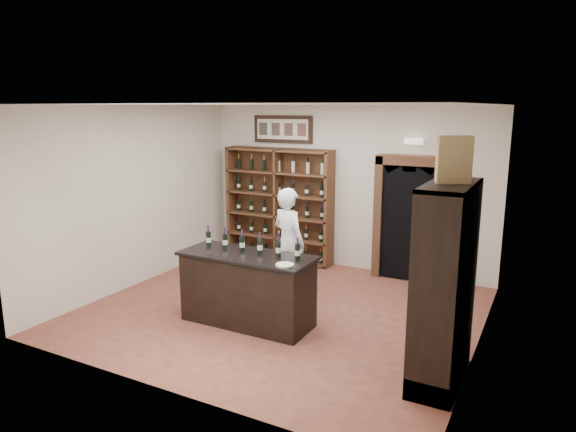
% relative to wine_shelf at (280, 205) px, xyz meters
% --- Properties ---
extents(floor, '(5.50, 5.50, 0.00)m').
position_rel_wine_shelf_xyz_m(floor, '(1.30, -2.33, -1.10)').
color(floor, brown).
rests_on(floor, ground).
extents(ceiling, '(5.50, 5.50, 0.00)m').
position_rel_wine_shelf_xyz_m(ceiling, '(1.30, -2.33, 1.90)').
color(ceiling, white).
rests_on(ceiling, wall_back).
extents(wall_back, '(5.50, 0.04, 3.00)m').
position_rel_wine_shelf_xyz_m(wall_back, '(1.30, 0.17, 0.40)').
color(wall_back, beige).
rests_on(wall_back, ground).
extents(wall_left, '(0.04, 5.00, 3.00)m').
position_rel_wine_shelf_xyz_m(wall_left, '(-1.45, -2.33, 0.40)').
color(wall_left, beige).
rests_on(wall_left, ground).
extents(wall_right, '(0.04, 5.00, 3.00)m').
position_rel_wine_shelf_xyz_m(wall_right, '(4.05, -2.33, 0.40)').
color(wall_right, beige).
rests_on(wall_right, ground).
extents(wine_shelf, '(2.20, 0.38, 2.20)m').
position_rel_wine_shelf_xyz_m(wine_shelf, '(0.00, 0.00, 0.00)').
color(wine_shelf, '#5A301F').
rests_on(wine_shelf, ground).
extents(framed_picture, '(1.25, 0.04, 0.52)m').
position_rel_wine_shelf_xyz_m(framed_picture, '(0.00, 0.14, 1.45)').
color(framed_picture, black).
rests_on(framed_picture, wall_back).
extents(arched_doorway, '(1.17, 0.35, 2.17)m').
position_rel_wine_shelf_xyz_m(arched_doorway, '(2.55, -0.00, 0.04)').
color(arched_doorway, black).
rests_on(arched_doorway, ground).
extents(emergency_light, '(0.30, 0.10, 0.10)m').
position_rel_wine_shelf_xyz_m(emergency_light, '(2.55, 0.09, 1.30)').
color(emergency_light, white).
rests_on(emergency_light, wall_back).
extents(tasting_counter, '(1.88, 0.78, 1.00)m').
position_rel_wine_shelf_xyz_m(tasting_counter, '(1.10, -2.93, -0.61)').
color(tasting_counter, black).
rests_on(tasting_counter, ground).
extents(counter_bottle_0, '(0.07, 0.07, 0.30)m').
position_rel_wine_shelf_xyz_m(counter_bottle_0, '(0.38, -2.83, 0.01)').
color(counter_bottle_0, black).
rests_on(counter_bottle_0, tasting_counter).
extents(counter_bottle_1, '(0.07, 0.07, 0.30)m').
position_rel_wine_shelf_xyz_m(counter_bottle_1, '(0.67, -2.83, 0.01)').
color(counter_bottle_1, black).
rests_on(counter_bottle_1, tasting_counter).
extents(counter_bottle_2, '(0.07, 0.07, 0.30)m').
position_rel_wine_shelf_xyz_m(counter_bottle_2, '(0.96, -2.83, 0.01)').
color(counter_bottle_2, black).
rests_on(counter_bottle_2, tasting_counter).
extents(counter_bottle_3, '(0.07, 0.07, 0.30)m').
position_rel_wine_shelf_xyz_m(counter_bottle_3, '(1.24, -2.83, 0.01)').
color(counter_bottle_3, black).
rests_on(counter_bottle_3, tasting_counter).
extents(counter_bottle_4, '(0.07, 0.07, 0.30)m').
position_rel_wine_shelf_xyz_m(counter_bottle_4, '(1.53, -2.83, 0.01)').
color(counter_bottle_4, black).
rests_on(counter_bottle_4, tasting_counter).
extents(counter_bottle_5, '(0.07, 0.07, 0.30)m').
position_rel_wine_shelf_xyz_m(counter_bottle_5, '(1.82, -2.83, 0.01)').
color(counter_bottle_5, black).
rests_on(counter_bottle_5, tasting_counter).
extents(side_cabinet, '(0.48, 1.20, 2.20)m').
position_rel_wine_shelf_xyz_m(side_cabinet, '(3.82, -3.23, -0.35)').
color(side_cabinet, black).
rests_on(side_cabinet, ground).
extents(shopkeeper, '(0.75, 0.62, 1.75)m').
position_rel_wine_shelf_xyz_m(shopkeeper, '(1.10, -1.72, -0.22)').
color(shopkeeper, white).
rests_on(shopkeeper, ground).
extents(plate, '(0.23, 0.23, 0.02)m').
position_rel_wine_shelf_xyz_m(plate, '(1.80, -3.14, -0.09)').
color(plate, silver).
rests_on(plate, tasting_counter).
extents(wine_crate, '(0.37, 0.26, 0.48)m').
position_rel_wine_shelf_xyz_m(wine_crate, '(3.80, -3.22, 1.34)').
color(wine_crate, tan).
rests_on(wine_crate, side_cabinet).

